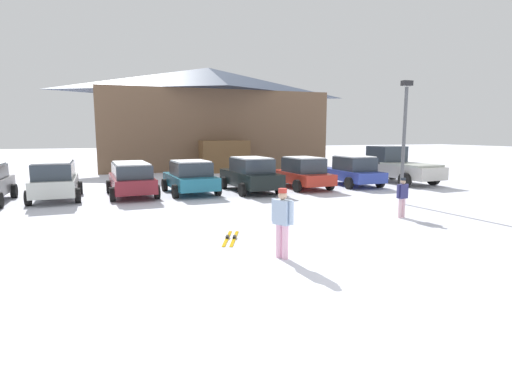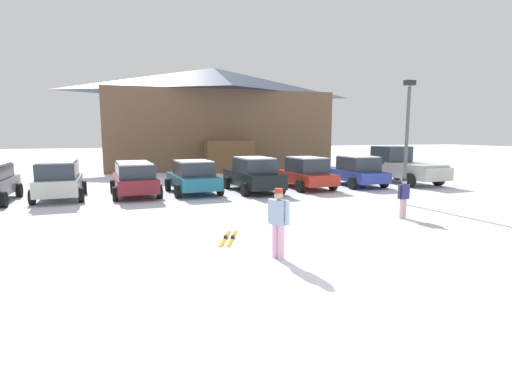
# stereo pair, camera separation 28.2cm
# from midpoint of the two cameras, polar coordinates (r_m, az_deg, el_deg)

# --- Properties ---
(ground) EXTENTS (160.00, 160.00, 0.00)m
(ground) POSITION_cam_midpoint_polar(r_m,az_deg,el_deg) (8.67, 17.12, -11.75)
(ground) COLOR silver
(ski_lodge) EXTENTS (19.00, 11.62, 8.55)m
(ski_lodge) POSITION_cam_midpoint_polar(r_m,az_deg,el_deg) (35.85, -5.73, 10.56)
(ski_lodge) COLOR brown
(ski_lodge) RESTS_ON ground
(parked_silver_wagon) EXTENTS (2.19, 4.18, 1.73)m
(parked_silver_wagon) POSITION_cam_midpoint_polar(r_m,az_deg,el_deg) (19.85, -25.93, 1.74)
(parked_silver_wagon) COLOR beige
(parked_silver_wagon) RESTS_ON ground
(parked_maroon_van) EXTENTS (2.31, 4.51, 1.59)m
(parked_maroon_van) POSITION_cam_midpoint_polar(r_m,az_deg,el_deg) (19.67, -16.58, 2.00)
(parked_maroon_van) COLOR maroon
(parked_maroon_van) RESTS_ON ground
(parked_teal_hatchback) EXTENTS (2.45, 4.14, 1.63)m
(parked_teal_hatchback) POSITION_cam_midpoint_polar(r_m,az_deg,el_deg) (19.77, -8.58, 2.16)
(parked_teal_hatchback) COLOR #1F6E89
(parked_teal_hatchback) RESTS_ON ground
(parked_black_sedan) EXTENTS (2.31, 4.60, 1.75)m
(parked_black_sedan) POSITION_cam_midpoint_polar(r_m,az_deg,el_deg) (20.16, -0.00, 2.53)
(parked_black_sedan) COLOR black
(parked_black_sedan) RESTS_ON ground
(parked_red_sedan) EXTENTS (2.32, 4.27, 1.69)m
(parked_red_sedan) POSITION_cam_midpoint_polar(r_m,az_deg,el_deg) (21.52, 7.44, 2.74)
(parked_red_sedan) COLOR #B42C1F
(parked_red_sedan) RESTS_ON ground
(parked_blue_hatchback) EXTENTS (2.23, 4.18, 1.69)m
(parked_blue_hatchback) POSITION_cam_midpoint_polar(r_m,az_deg,el_deg) (23.13, 14.52, 2.93)
(parked_blue_hatchback) COLOR #2D40A3
(parked_blue_hatchback) RESTS_ON ground
(pickup_truck) EXTENTS (2.63, 5.57, 2.15)m
(pickup_truck) POSITION_cam_midpoint_polar(r_m,az_deg,el_deg) (25.35, 20.26, 3.48)
(pickup_truck) COLOR beige
(pickup_truck) RESTS_ON ground
(skier_adult_in_blue_parka) EXTENTS (0.40, 0.56, 1.67)m
(skier_adult_in_blue_parka) POSITION_cam_midpoint_polar(r_m,az_deg,el_deg) (9.35, 4.10, -3.91)
(skier_adult_in_blue_parka) COLOR #EDAFCB
(skier_adult_in_blue_parka) RESTS_ON ground
(skier_teen_in_navy_coat) EXTENTS (0.52, 0.25, 1.41)m
(skier_teen_in_navy_coat) POSITION_cam_midpoint_polar(r_m,az_deg,el_deg) (14.72, 20.86, -0.51)
(skier_teen_in_navy_coat) COLOR beige
(skier_teen_in_navy_coat) RESTS_ON ground
(pair_of_skis) EXTENTS (0.91, 1.65, 0.08)m
(pair_of_skis) POSITION_cam_midpoint_polar(r_m,az_deg,el_deg) (11.28, -3.17, -6.57)
(pair_of_skis) COLOR gold
(pair_of_skis) RESTS_ON ground
(lamp_post) EXTENTS (0.44, 0.24, 5.03)m
(lamp_post) POSITION_cam_midpoint_polar(r_m,az_deg,el_deg) (17.58, 21.19, 7.59)
(lamp_post) COLOR #515459
(lamp_post) RESTS_ON ground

